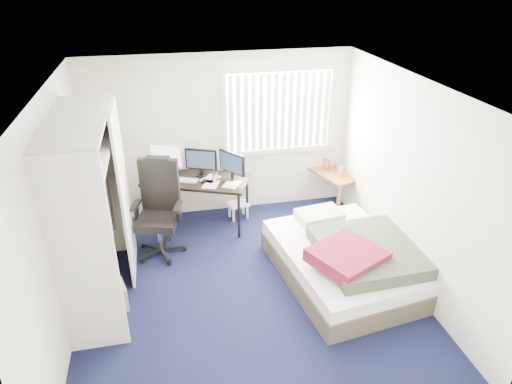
{
  "coord_description": "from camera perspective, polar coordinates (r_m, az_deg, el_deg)",
  "views": [
    {
      "loc": [
        -0.84,
        -4.42,
        3.65
      ],
      "look_at": [
        0.19,
        0.4,
        1.13
      ],
      "focal_mm": 32.0,
      "sensor_mm": 36.0,
      "label": 1
    }
  ],
  "objects": [
    {
      "name": "footstool",
      "position": [
        7.15,
        -2.23,
        -1.81
      ],
      "size": [
        0.36,
        0.31,
        0.26
      ],
      "color": "white",
      "rests_on": "ground"
    },
    {
      "name": "ground",
      "position": [
        5.79,
        -1.04,
        -11.95
      ],
      "size": [
        4.2,
        4.2,
        0.0
      ],
      "primitive_type": "plane",
      "color": "black",
      "rests_on": "ground"
    },
    {
      "name": "pine_box",
      "position": [
        5.68,
        -17.98,
        -12.54
      ],
      "size": [
        0.46,
        0.39,
        0.3
      ],
      "primitive_type": "cube",
      "rotation": [
        0.0,
        0.0,
        0.26
      ],
      "color": "#9D764E",
      "rests_on": "ground"
    },
    {
      "name": "window_assembly",
      "position": [
        7.0,
        2.9,
        10.03
      ],
      "size": [
        1.72,
        0.09,
        1.32
      ],
      "color": "white",
      "rests_on": "ground"
    },
    {
      "name": "nightstand",
      "position": [
        7.47,
        9.41,
        2.02
      ],
      "size": [
        0.72,
        0.97,
        0.78
      ],
      "color": "brown",
      "rests_on": "ground"
    },
    {
      "name": "bed",
      "position": [
        5.91,
        11.32,
        -8.27
      ],
      "size": [
        1.77,
        2.2,
        0.66
      ],
      "color": "#464033",
      "rests_on": "ground"
    },
    {
      "name": "room_shell",
      "position": [
        4.98,
        -1.18,
        1.66
      ],
      "size": [
        4.2,
        4.2,
        4.2
      ],
      "color": "silver",
      "rests_on": "ground"
    },
    {
      "name": "closet",
      "position": [
        5.29,
        -19.83,
        -0.4
      ],
      "size": [
        0.64,
        1.84,
        2.22
      ],
      "color": "beige",
      "rests_on": "ground"
    },
    {
      "name": "desk",
      "position": [
        6.82,
        -7.4,
        1.99
      ],
      "size": [
        1.69,
        1.24,
        1.21
      ],
      "color": "black",
      "rests_on": "ground"
    },
    {
      "name": "office_chair",
      "position": [
        6.34,
        -11.92,
        -3.16
      ],
      "size": [
        0.78,
        0.78,
        1.34
      ],
      "color": "black",
      "rests_on": "ground"
    }
  ]
}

